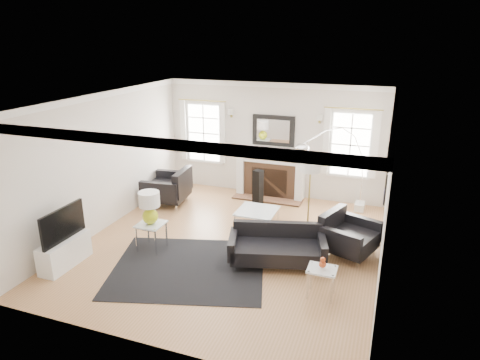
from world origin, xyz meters
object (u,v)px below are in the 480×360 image
at_px(armchair_right, 347,236).
at_px(coffee_table, 257,212).
at_px(fireplace, 270,176).
at_px(sofa, 277,247).
at_px(gourd_lamp, 149,206).
at_px(armchair_left, 170,188).
at_px(arc_floor_lamp, 333,167).

relative_size(armchair_right, coffee_table, 1.48).
distance_m(fireplace, sofa, 3.30).
bearing_deg(fireplace, gourd_lamp, -110.98).
relative_size(armchair_left, arc_floor_lamp, 0.55).
height_order(armchair_left, arc_floor_lamp, arc_floor_lamp).
relative_size(armchair_right, arc_floor_lamp, 0.58).
bearing_deg(gourd_lamp, arc_floor_lamp, 43.74).
xyz_separation_m(gourd_lamp, arc_floor_lamp, (2.92, 2.80, 0.23)).
relative_size(armchair_right, gourd_lamp, 1.92).
xyz_separation_m(sofa, coffee_table, (-0.80, 1.34, 0.03)).
bearing_deg(armchair_left, sofa, -30.45).
distance_m(armchair_left, arc_floor_lamp, 3.84).
relative_size(sofa, arc_floor_lamp, 0.88).
distance_m(armchair_right, coffee_table, 2.00).
distance_m(gourd_lamp, arc_floor_lamp, 4.05).
xyz_separation_m(fireplace, gourd_lamp, (-1.32, -3.45, 0.35)).
xyz_separation_m(coffee_table, gourd_lamp, (-1.55, -1.66, 0.56)).
distance_m(fireplace, arc_floor_lamp, 1.82).
relative_size(coffee_table, arc_floor_lamp, 0.39).
bearing_deg(gourd_lamp, armchair_right, 17.15).
distance_m(armchair_right, gourd_lamp, 3.66).
xyz_separation_m(armchair_right, gourd_lamp, (-3.46, -1.07, 0.53)).
distance_m(coffee_table, arc_floor_lamp, 1.95).
relative_size(armchair_left, gourd_lamp, 1.82).
relative_size(fireplace, arc_floor_lamp, 0.82).
relative_size(coffee_table, gourd_lamp, 1.30).
relative_size(armchair_left, armchair_right, 0.95).
xyz_separation_m(armchair_left, coffee_table, (2.35, -0.51, -0.07)).
bearing_deg(armchair_right, sofa, -146.34).
bearing_deg(coffee_table, gourd_lamp, -132.97).
relative_size(fireplace, armchair_left, 1.49).
bearing_deg(arc_floor_lamp, coffee_table, -140.46).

